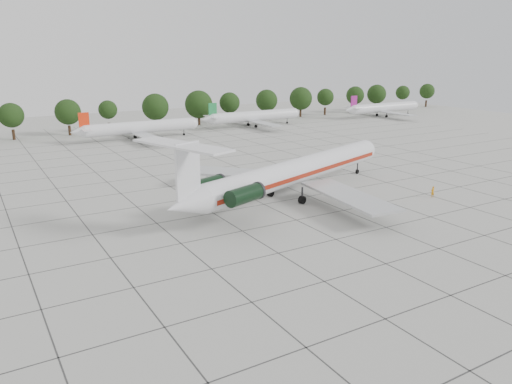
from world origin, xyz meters
TOP-DOWN VIEW (x-y plane):
  - ground at (0.00, 0.00)m, footprint 260.00×260.00m
  - apron_joints at (0.00, 15.00)m, footprint 170.00×170.00m
  - main_airliner at (4.59, 8.49)m, footprint 46.38×35.33m
  - ground_crew at (23.55, -1.79)m, footprint 0.62×0.41m
  - bg_airliner_c at (2.19, 69.66)m, footprint 28.24×27.20m
  - bg_airliner_d at (37.31, 74.03)m, footprint 28.24×27.20m
  - bg_airliner_e at (85.62, 71.47)m, footprint 28.24×27.20m
  - tree_line at (-11.68, 85.00)m, footprint 249.86×8.44m

SIDE VIEW (x-z plane):
  - ground at x=0.00m, z-range 0.00..0.00m
  - apron_joints at x=0.00m, z-range 0.00..0.02m
  - ground_crew at x=23.55m, z-range 0.00..1.69m
  - bg_airliner_c at x=2.19m, z-range -0.79..6.61m
  - bg_airliner_d at x=37.31m, z-range -0.79..6.61m
  - bg_airliner_e at x=85.62m, z-range -0.79..6.61m
  - main_airliner at x=4.59m, z-range -1.64..9.52m
  - tree_line at x=-11.68m, z-range 0.87..11.09m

